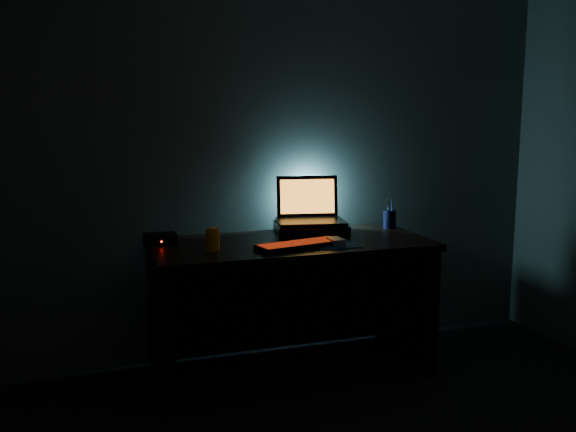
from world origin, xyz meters
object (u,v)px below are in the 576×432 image
Objects in this scene: laptop at (309,211)px; router at (160,239)px; juice_glass at (213,239)px; mouse at (336,241)px; keyboard at (300,245)px; pen_cup at (390,219)px.

router is at bearing -164.02° from laptop.
juice_glass is 0.33m from router.
laptop reaches higher than mouse.
keyboard is 4.15× the size of juice_glass.
keyboard is at bearing -154.04° from pen_cup.
router is at bearing -178.80° from pen_cup.
mouse is 0.97× the size of juice_glass.
router is at bearing 142.82° from keyboard.
pen_cup reaches higher than keyboard.
pen_cup is at bearing 36.29° from mouse.
juice_glass reaches higher than router.
pen_cup is 0.64× the size of router.
router is at bearing 161.25° from mouse.
laptop is 2.50× the size of router.
router is (-0.87, 0.32, 0.01)m from mouse.
laptop reaches higher than juice_glass.
mouse is 1.03× the size of pen_cup.
laptop is at bearing 91.57° from mouse.
keyboard is 0.20m from mouse.
juice_glass is (-0.44, 0.07, 0.04)m from keyboard.
keyboard is 0.74m from router.
pen_cup is 1.16m from juice_glass.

